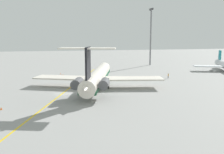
{
  "coord_description": "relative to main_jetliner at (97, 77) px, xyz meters",
  "views": [
    {
      "loc": [
        61.21,
        -1.59,
        14.1
      ],
      "look_at": [
        -5.75,
        13.29,
        2.76
      ],
      "focal_mm": 40.38,
      "sensor_mm": 36.0,
      "label": 1
    }
  ],
  "objects": [
    {
      "name": "ground",
      "position": [
        4.67,
        -8.96,
        -3.2
      ],
      "size": [
        354.82,
        354.82,
        0.0
      ],
      "primitive_type": "plane",
      "color": "gray"
    },
    {
      "name": "main_jetliner",
      "position": [
        0.0,
        0.0,
        0.0
      ],
      "size": [
        39.46,
        35.41,
        11.74
      ],
      "rotation": [
        0.0,
        0.0,
        2.85
      ],
      "color": "silver",
      "rests_on": "ground"
    },
    {
      "name": "ground_crew_near_nose",
      "position": [
        -10.81,
        25.69,
        -2.16
      ],
      "size": [
        0.41,
        0.26,
        1.64
      ],
      "rotation": [
        0.0,
        0.0,
        1.79
      ],
      "color": "black",
      "rests_on": "ground"
    },
    {
      "name": "safety_cone_nose",
      "position": [
        -27.39,
        -9.16,
        -2.93
      ],
      "size": [
        0.4,
        0.4,
        0.55
      ],
      "primitive_type": "cone",
      "color": "#EA590F",
      "rests_on": "ground"
    },
    {
      "name": "safety_cone_wingtip",
      "position": [
        -23.88,
        -8.43,
        -2.93
      ],
      "size": [
        0.4,
        0.4,
        0.55
      ],
      "primitive_type": "cone",
      "color": "#EA590F",
      "rests_on": "ground"
    },
    {
      "name": "safety_cone_tail",
      "position": [
        15.72,
        -21.23,
        -2.93
      ],
      "size": [
        0.4,
        0.4,
        0.55
      ],
      "primitive_type": "cone",
      "color": "#EA590F",
      "rests_on": "ground"
    },
    {
      "name": "taxiway_centreline",
      "position": [
        -1.08,
        -7.55,
        -3.2
      ],
      "size": [
        74.04,
        24.91,
        0.01
      ],
      "primitive_type": "cube",
      "rotation": [
        0.0,
        0.0,
        2.82
      ],
      "color": "gold",
      "rests_on": "ground"
    },
    {
      "name": "light_mast",
      "position": [
        -48.42,
        33.69,
        11.34
      ],
      "size": [
        4.0,
        0.7,
        26.65
      ],
      "color": "slate",
      "rests_on": "ground"
    }
  ]
}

